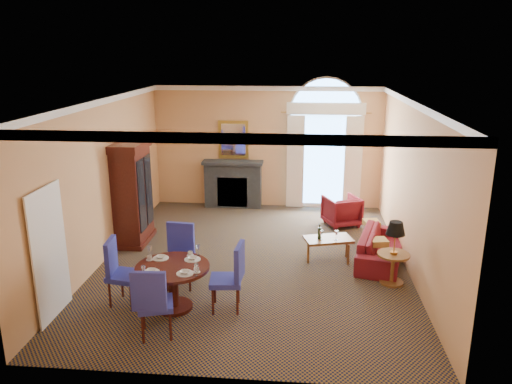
# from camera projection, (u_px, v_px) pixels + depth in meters

# --- Properties ---
(ground) EXTENTS (7.50, 7.50, 0.00)m
(ground) POSITION_uv_depth(u_px,v_px,m) (254.00, 261.00, 10.06)
(ground) COLOR black
(ground) RESTS_ON ground
(room_envelope) EXTENTS (6.04, 7.52, 3.45)m
(room_envelope) POSITION_uv_depth(u_px,v_px,m) (256.00, 132.00, 10.01)
(room_envelope) COLOR #E6AA6E
(room_envelope) RESTS_ON ground
(armoire) EXTENTS (0.64, 1.14, 2.23)m
(armoire) POSITION_uv_depth(u_px,v_px,m) (132.00, 195.00, 10.78)
(armoire) COLOR #34100C
(armoire) RESTS_ON ground
(dining_table) EXTENTS (1.20, 1.20, 0.96)m
(dining_table) POSITION_uv_depth(u_px,v_px,m) (173.00, 277.00, 8.07)
(dining_table) COLOR #34100C
(dining_table) RESTS_ON ground
(dining_chair_north) EXTENTS (0.54, 0.56, 1.13)m
(dining_chair_north) POSITION_uv_depth(u_px,v_px,m) (180.00, 250.00, 8.92)
(dining_chair_north) COLOR #282C9F
(dining_chair_north) RESTS_ON ground
(dining_chair_south) EXTENTS (0.62, 0.62, 1.13)m
(dining_chair_south) POSITION_uv_depth(u_px,v_px,m) (152.00, 299.00, 7.18)
(dining_chair_south) COLOR #282C9F
(dining_chair_south) RESTS_ON ground
(dining_chair_east) EXTENTS (0.56, 0.54, 1.13)m
(dining_chair_east) POSITION_uv_depth(u_px,v_px,m) (232.00, 273.00, 8.03)
(dining_chair_east) COLOR #282C9F
(dining_chair_east) RESTS_ON ground
(dining_chair_west) EXTENTS (0.58, 0.58, 1.13)m
(dining_chair_west) POSITION_uv_depth(u_px,v_px,m) (119.00, 268.00, 8.22)
(dining_chair_west) COLOR #282C9F
(dining_chair_west) RESTS_ON ground
(sofa) EXTENTS (1.25, 2.13, 0.58)m
(sofa) POSITION_uv_depth(u_px,v_px,m) (381.00, 247.00, 10.00)
(sofa) COLOR maroon
(sofa) RESTS_ON ground
(armchair) EXTENTS (1.01, 1.02, 0.72)m
(armchair) POSITION_uv_depth(u_px,v_px,m) (342.00, 211.00, 12.01)
(armchair) COLOR maroon
(armchair) RESTS_ON ground
(coffee_table) EXTENTS (1.04, 0.75, 0.78)m
(coffee_table) POSITION_uv_depth(u_px,v_px,m) (328.00, 240.00, 9.98)
(coffee_table) COLOR brown
(coffee_table) RESTS_ON ground
(side_table) EXTENTS (0.58, 0.58, 1.16)m
(side_table) POSITION_uv_depth(u_px,v_px,m) (394.00, 245.00, 8.90)
(side_table) COLOR brown
(side_table) RESTS_ON ground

